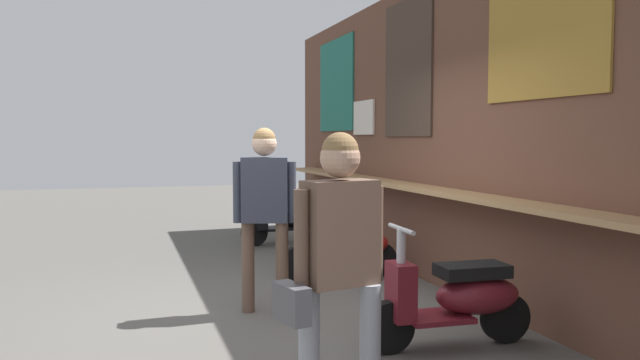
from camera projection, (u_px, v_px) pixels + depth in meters
name	position (u px, v px, depth m)	size (l,w,h in m)	color
ground_plane	(284.00, 315.00, 5.77)	(32.18, 32.18, 0.00)	#56544F
market_stall_facade	(477.00, 129.00, 6.27)	(11.49, 0.61, 3.45)	brown
scooter_black	(291.00, 219.00, 9.65)	(0.49, 1.40, 0.97)	black
scooter_red	(346.00, 245.00, 7.28)	(0.47, 1.40, 0.97)	red
scooter_maroon	(458.00, 298.00, 4.87)	(0.47, 1.40, 0.97)	maroon
shopper_with_handbag	(338.00, 251.00, 3.43)	(0.37, 0.66, 1.67)	#999EA8
shopper_browsing	(266.00, 200.00, 5.80)	(0.36, 0.68, 1.73)	brown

